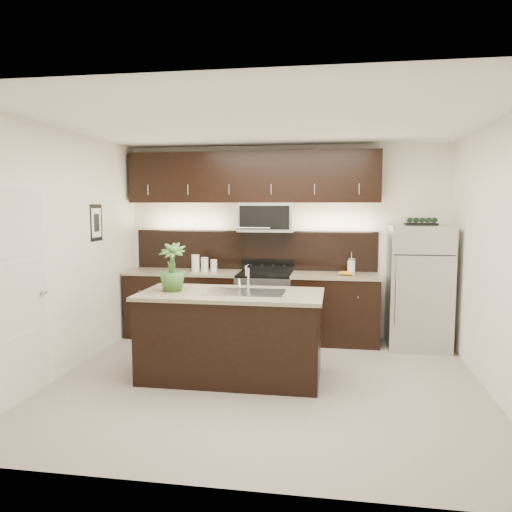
% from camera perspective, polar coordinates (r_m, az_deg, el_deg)
% --- Properties ---
extents(ground, '(4.50, 4.50, 0.00)m').
position_cam_1_polar(ground, '(5.45, 1.11, -14.27)').
color(ground, gray).
rests_on(ground, ground).
extents(room_walls, '(4.52, 4.02, 2.71)m').
position_cam_1_polar(room_walls, '(5.09, -0.15, 3.85)').
color(room_walls, silver).
rests_on(room_walls, ground).
extents(counter_run, '(3.51, 0.65, 0.94)m').
position_cam_1_polar(counter_run, '(6.99, -0.64, -5.69)').
color(counter_run, black).
rests_on(counter_run, ground).
extents(upper_fixtures, '(3.49, 0.40, 1.66)m').
position_cam_1_polar(upper_fixtures, '(6.99, -0.23, 8.07)').
color(upper_fixtures, black).
rests_on(upper_fixtures, counter_run).
extents(island, '(1.96, 0.96, 0.94)m').
position_cam_1_polar(island, '(5.47, -2.83, -8.99)').
color(island, black).
rests_on(island, ground).
extents(sink_faucet, '(0.84, 0.50, 0.28)m').
position_cam_1_polar(sink_faucet, '(5.35, -1.26, -4.03)').
color(sink_faucet, silver).
rests_on(sink_faucet, island).
extents(refrigerator, '(0.78, 0.70, 1.61)m').
position_cam_1_polar(refrigerator, '(6.86, 18.09, -3.37)').
color(refrigerator, '#B2B2B7').
rests_on(refrigerator, ground).
extents(wine_rack, '(0.40, 0.25, 0.10)m').
position_cam_1_polar(wine_rack, '(6.78, 18.33, 3.74)').
color(wine_rack, black).
rests_on(wine_rack, refrigerator).
extents(plant, '(0.31, 0.31, 0.52)m').
position_cam_1_polar(plant, '(5.49, -9.57, -1.26)').
color(plant, '#366227').
rests_on(plant, island).
extents(canisters, '(0.36, 0.12, 0.24)m').
position_cam_1_polar(canisters, '(7.01, -6.14, -0.93)').
color(canisters, silver).
rests_on(canisters, counter_run).
extents(french_press, '(0.10, 0.10, 0.30)m').
position_cam_1_polar(french_press, '(6.75, 10.83, -1.22)').
color(french_press, silver).
rests_on(french_press, counter_run).
extents(bananas, '(0.23, 0.21, 0.06)m').
position_cam_1_polar(bananas, '(6.73, 9.85, -1.91)').
color(bananas, '#C5891B').
rests_on(bananas, counter_run).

